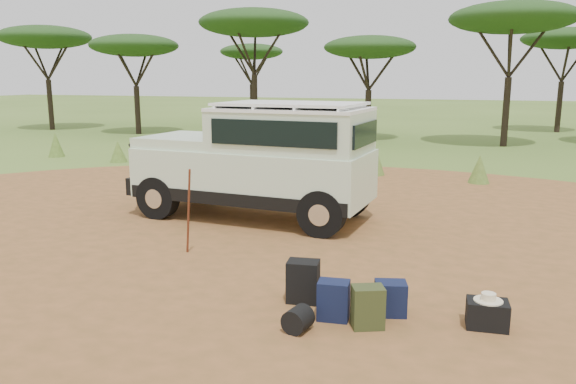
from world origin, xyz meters
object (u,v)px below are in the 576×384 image
(duffel_navy, at_px, (390,299))
(hard_case, at_px, (487,314))
(safari_vehicle, at_px, (261,163))
(backpack_black, at_px, (303,282))
(backpack_olive, at_px, (368,307))
(walking_staff, at_px, (188,212))
(backpack_navy, at_px, (334,301))

(duffel_navy, bearing_deg, hard_case, -14.62)
(safari_vehicle, bearing_deg, backpack_black, -57.58)
(backpack_olive, xyz_separation_m, hard_case, (1.35, 0.45, -0.09))
(safari_vehicle, distance_m, walking_staff, 2.80)
(backpack_black, distance_m, backpack_navy, 0.66)
(walking_staff, xyz_separation_m, duffel_navy, (3.53, -1.34, -0.53))
(backpack_navy, height_order, duffel_navy, backpack_navy)
(walking_staff, distance_m, hard_case, 4.90)
(backpack_black, bearing_deg, backpack_olive, -35.02)
(backpack_olive, bearing_deg, duffel_navy, 42.63)
(walking_staff, relative_size, hard_case, 3.21)
(safari_vehicle, distance_m, backpack_olive, 5.59)
(backpack_navy, bearing_deg, safari_vehicle, 115.33)
(hard_case, bearing_deg, duffel_navy, 175.35)
(safari_vehicle, height_order, backpack_black, safari_vehicle)
(backpack_navy, bearing_deg, hard_case, 5.57)
(safari_vehicle, bearing_deg, backpack_olive, -51.30)
(walking_staff, relative_size, backpack_black, 2.71)
(safari_vehicle, distance_m, backpack_navy, 5.28)
(backpack_navy, height_order, backpack_olive, backpack_olive)
(walking_staff, distance_m, backpack_navy, 3.39)
(walking_staff, distance_m, duffel_navy, 3.81)
(duffel_navy, height_order, hard_case, duffel_navy)
(backpack_navy, bearing_deg, backpack_black, 135.44)
(safari_vehicle, xyz_separation_m, backpack_navy, (2.68, -4.46, -0.93))
(backpack_black, distance_m, duffel_navy, 1.16)
(safari_vehicle, xyz_separation_m, backpack_black, (2.17, -4.04, -0.89))
(hard_case, bearing_deg, backpack_olive, -166.13)
(duffel_navy, relative_size, hard_case, 0.91)
(backpack_black, distance_m, backpack_olive, 1.08)
(safari_vehicle, distance_m, duffel_navy, 5.36)
(duffel_navy, bearing_deg, backpack_navy, -165.21)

